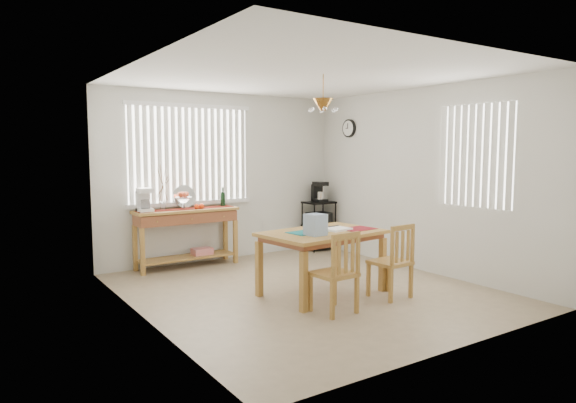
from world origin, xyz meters
TOP-DOWN VIEW (x-y plane):
  - ground at (0.00, 0.00)m, footprint 4.00×4.50m
  - room_shell at (0.00, 0.02)m, footprint 4.20×4.70m
  - sideboard at (-0.71, 2.01)m, footprint 1.53×0.43m
  - sideboard_items at (-0.98, 2.03)m, footprint 1.45×0.36m
  - wire_cart at (1.70, 2.00)m, footprint 0.49×0.39m
  - cart_items at (1.70, 2.01)m, footprint 0.20×0.24m
  - dining_table at (0.08, -0.22)m, footprint 1.51×1.06m
  - table_items at (-0.04, -0.35)m, footprint 1.13×0.49m
  - chair_left at (-0.25, -0.90)m, footprint 0.43×0.43m
  - chair_right at (0.66, -0.82)m, footprint 0.43×0.43m

SIDE VIEW (x-z plane):
  - ground at x=0.00m, z-range -0.01..0.00m
  - chair_right at x=0.66m, z-range -0.01..0.87m
  - chair_left at x=-0.25m, z-range -0.01..0.87m
  - wire_cart at x=1.70m, z-range 0.08..0.92m
  - sideboard at x=-0.71m, z-range 0.22..1.08m
  - dining_table at x=0.08m, z-range 0.29..1.05m
  - table_items at x=-0.04m, z-range 0.73..0.97m
  - cart_items at x=1.70m, z-range 0.82..1.17m
  - sideboard_items at x=-0.98m, z-range 0.67..1.33m
  - room_shell at x=0.00m, z-range 0.34..3.04m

